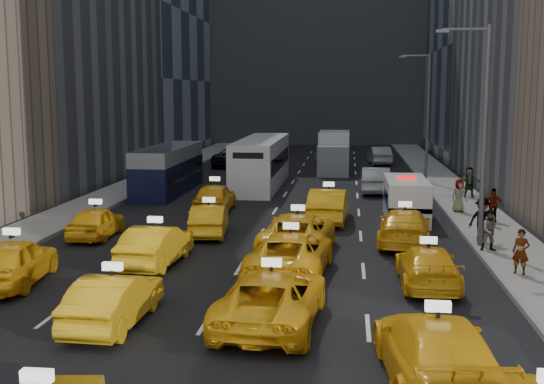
{
  "coord_description": "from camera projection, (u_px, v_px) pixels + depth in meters",
  "views": [
    {
      "loc": [
        3.88,
        -16.04,
        6.39
      ],
      "look_at": [
        0.57,
        13.46,
        2.0
      ],
      "focal_mm": 45.0,
      "sensor_mm": 36.0,
      "label": 1
    }
  ],
  "objects": [
    {
      "name": "taxi_14",
      "position": [
        298.0,
        233.0,
        27.15
      ],
      "size": [
        3.0,
        5.93,
        1.61
      ],
      "primitive_type": "imported",
      "rotation": [
        0.0,
        0.0,
        3.08
      ],
      "color": "#F8B114",
      "rests_on": "ground"
    },
    {
      "name": "city_bus",
      "position": [
        262.0,
        163.0,
        46.22
      ],
      "size": [
        2.66,
        12.53,
        3.24
      ],
      "rotation": [
        0.0,
        0.0,
        0.0
      ],
      "color": "silver",
      "rests_on": "ground"
    },
    {
      "name": "taxi_11",
      "position": [
        428.0,
        266.0,
        22.48
      ],
      "size": [
        1.91,
        4.62,
        1.33
      ],
      "primitive_type": "imported",
      "rotation": [
        0.0,
        0.0,
        3.15
      ],
      "color": "#F8B114",
      "rests_on": "ground"
    },
    {
      "name": "pedestrian_0",
      "position": [
        521.0,
        252.0,
        23.4
      ],
      "size": [
        0.68,
        0.58,
        1.57
      ],
      "primitive_type": "imported",
      "rotation": [
        0.0,
        0.0,
        -0.42
      ],
      "color": "gray",
      "rests_on": "sidewalk_east"
    },
    {
      "name": "taxi_7",
      "position": [
        436.0,
        352.0,
        14.78
      ],
      "size": [
        2.71,
        5.69,
        1.6
      ],
      "primitive_type": "imported",
      "rotation": [
        0.0,
        0.0,
        3.23
      ],
      "color": "#F8B114",
      "rests_on": "ground"
    },
    {
      "name": "curb_west",
      "position": [
        140.0,
        193.0,
        42.69
      ],
      "size": [
        0.15,
        90.0,
        0.18
      ],
      "primitive_type": "cube",
      "color": "slate",
      "rests_on": "ground"
    },
    {
      "name": "taxi_8",
      "position": [
        13.0,
        261.0,
        22.65
      ],
      "size": [
        2.39,
        4.84,
        1.59
      ],
      "primitive_type": "imported",
      "rotation": [
        0.0,
        0.0,
        3.25
      ],
      "color": "#F8B114",
      "rests_on": "ground"
    },
    {
      "name": "taxi_10",
      "position": [
        291.0,
        253.0,
        23.85
      ],
      "size": [
        2.97,
        5.71,
        1.54
      ],
      "primitive_type": "imported",
      "rotation": [
        0.0,
        0.0,
        3.06
      ],
      "color": "#F8B114",
      "rests_on": "ground"
    },
    {
      "name": "taxi_6",
      "position": [
        272.0,
        298.0,
        18.73
      ],
      "size": [
        2.93,
        5.73,
        1.55
      ],
      "primitive_type": "imported",
      "rotation": [
        0.0,
        0.0,
        3.08
      ],
      "color": "#F8B114",
      "rests_on": "ground"
    },
    {
      "name": "sidewalk_east",
      "position": [
        459.0,
        199.0,
        40.54
      ],
      "size": [
        3.0,
        90.0,
        0.15
      ],
      "primitive_type": "cube",
      "color": "gray",
      "rests_on": "ground"
    },
    {
      "name": "misc_car_2",
      "position": [
        327.0,
        153.0,
        63.35
      ],
      "size": [
        2.32,
        4.96,
        1.4
      ],
      "primitive_type": "imported",
      "rotation": [
        0.0,
        0.0,
        3.07
      ],
      "color": "gray",
      "rests_on": "ground"
    },
    {
      "name": "pedestrian_4",
      "position": [
        459.0,
        196.0,
        35.54
      ],
      "size": [
        0.93,
        0.7,
        1.7
      ],
      "primitive_type": "imported",
      "rotation": [
        0.0,
        0.0,
        0.33
      ],
      "color": "gray",
      "rests_on": "sidewalk_east"
    },
    {
      "name": "box_truck",
      "position": [
        334.0,
        153.0,
        54.13
      ],
      "size": [
        2.96,
        7.17,
        3.2
      ],
      "rotation": [
        0.0,
        0.0,
        0.08
      ],
      "color": "silver",
      "rests_on": "ground"
    },
    {
      "name": "taxi_9",
      "position": [
        156.0,
        245.0,
        25.21
      ],
      "size": [
        1.88,
        4.65,
        1.5
      ],
      "primitive_type": "imported",
      "rotation": [
        0.0,
        0.0,
        3.08
      ],
      "color": "#F8B114",
      "rests_on": "ground"
    },
    {
      "name": "streetlight_near",
      "position": [
        482.0,
        129.0,
        27.2
      ],
      "size": [
        2.15,
        0.22,
        9.0
      ],
      "color": "#595B60",
      "rests_on": "ground"
    },
    {
      "name": "curb_east",
      "position": [
        434.0,
        198.0,
        40.7
      ],
      "size": [
        0.15,
        90.0,
        0.18
      ],
      "primitive_type": "cube",
      "color": "slate",
      "rests_on": "ground"
    },
    {
      "name": "pedestrian_3",
      "position": [
        493.0,
        205.0,
        32.86
      ],
      "size": [
        1.02,
        0.6,
        1.63
      ],
      "primitive_type": "imported",
      "rotation": [
        0.0,
        0.0,
        -0.18
      ],
      "color": "gray",
      "rests_on": "sidewalk_east"
    },
    {
      "name": "taxi_5",
      "position": [
        114.0,
        299.0,
        18.74
      ],
      "size": [
        1.66,
        4.41,
        1.44
      ],
      "primitive_type": "imported",
      "rotation": [
        0.0,
        0.0,
        3.11
      ],
      "color": "#F8B114",
      "rests_on": "ground"
    },
    {
      "name": "streetlight_far",
      "position": [
        426.0,
        113.0,
        46.86
      ],
      "size": [
        2.15,
        0.22,
        9.0
      ],
      "color": "#595B60",
      "rests_on": "ground"
    },
    {
      "name": "misc_car_3",
      "position": [
        273.0,
        155.0,
        60.07
      ],
      "size": [
        2.45,
        5.09,
        1.68
      ],
      "primitive_type": "imported",
      "rotation": [
        0.0,
        0.0,
        3.24
      ],
      "color": "black",
      "rests_on": "ground"
    },
    {
      "name": "nypd_van",
      "position": [
        406.0,
        200.0,
        34.05
      ],
      "size": [
        2.68,
        5.42,
        2.23
      ],
      "rotation": [
        0.0,
        0.0,
        0.13
      ],
      "color": "silver",
      "rests_on": "ground"
    },
    {
      "name": "ground",
      "position": [
        190.0,
        348.0,
        17.13
      ],
      "size": [
        160.0,
        160.0,
        0.0
      ],
      "primitive_type": "plane",
      "color": "black",
      "rests_on": "ground"
    },
    {
      "name": "pedestrian_2",
      "position": [
        482.0,
        220.0,
        28.45
      ],
      "size": [
        1.29,
        0.78,
        1.86
      ],
      "primitive_type": "imported",
      "rotation": [
        0.0,
        0.0,
        0.25
      ],
      "color": "gray",
      "rests_on": "sidewalk_east"
    },
    {
      "name": "taxi_17",
      "position": [
        329.0,
        205.0,
        33.56
      ],
      "size": [
        2.03,
        5.14,
        1.66
      ],
      "primitive_type": "imported",
      "rotation": [
        0.0,
        0.0,
        3.09
      ],
      "color": "#F8B114",
      "rests_on": "ground"
    },
    {
      "name": "misc_car_1",
      "position": [
        235.0,
        157.0,
        58.25
      ],
      "size": [
        3.37,
        6.07,
        1.6
      ],
      "primitive_type": "imported",
      "rotation": [
        0.0,
        0.0,
        3.01
      ],
      "color": "black",
      "rests_on": "ground"
    },
    {
      "name": "taxi_12",
      "position": [
        96.0,
        222.0,
        29.98
      ],
      "size": [
        1.76,
        4.12,
        1.39
      ],
      "primitive_type": "imported",
      "rotation": [
        0.0,
        0.0,
        3.17
      ],
      "color": "#F8B114",
      "rests_on": "ground"
    },
    {
      "name": "pedestrian_5",
      "position": [
        469.0,
        182.0,
        40.52
      ],
      "size": [
        1.69,
        0.57,
        1.8
      ],
      "primitive_type": "imported",
      "rotation": [
        0.0,
        0.0,
        -0.06
      ],
      "color": "gray",
      "rests_on": "sidewalk_east"
    },
    {
      "name": "sidewalk_west",
      "position": [
        118.0,
        193.0,
        42.86
      ],
      "size": [
        3.0,
        90.0,
        0.15
      ],
      "primitive_type": "cube",
      "color": "gray",
      "rests_on": "ground"
    },
    {
      "name": "taxi_13",
      "position": [
        209.0,
        220.0,
        30.45
      ],
      "size": [
        1.96,
        4.37,
        1.39
      ],
      "primitive_type": "imported",
      "rotation": [
        0.0,
        0.0,
        3.26
      ],
      "color": "#F8B114",
      "rests_on": "ground"
    },
    {
      "name": "taxi_16",
      "position": [
        215.0,
        197.0,
        36.46
      ],
      "size": [
        1.91,
        4.6,
        1.56
      ],
      "primitive_type": "imported",
      "rotation": [
        0.0,
        0.0,
        3.16
      ],
      "color": "#F8B114",
      "rests_on": "ground"
    },
    {
      "name": "taxi_15",
      "position": [
        404.0,
        227.0,
        28.61
      ],
      "size": [
        2.64,
        5.36,
        1.5
      ],
      "primitive_type": "imported",
      "rotation": [
        0.0,
        0.0,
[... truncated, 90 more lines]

